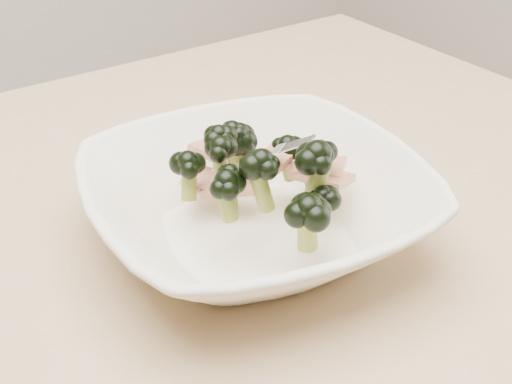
% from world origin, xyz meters
% --- Properties ---
extents(dining_table, '(1.20, 0.80, 0.75)m').
position_xyz_m(dining_table, '(0.00, 0.00, 0.65)').
color(dining_table, tan).
rests_on(dining_table, ground).
extents(broccoli_dish, '(0.34, 0.34, 0.11)m').
position_xyz_m(broccoli_dish, '(0.10, -0.06, 0.79)').
color(broccoli_dish, '#EDE3C9').
rests_on(broccoli_dish, dining_table).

